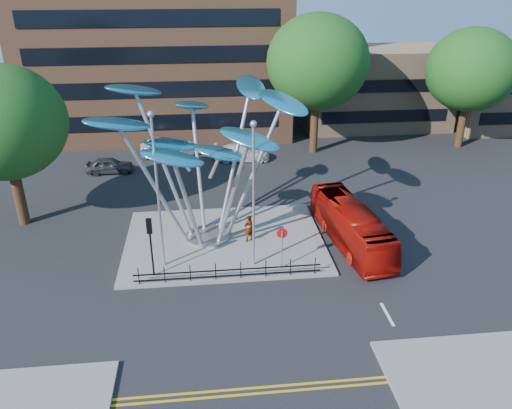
{
  "coord_description": "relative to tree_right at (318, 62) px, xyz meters",
  "views": [
    {
      "loc": [
        -1.98,
        -20.83,
        15.14
      ],
      "look_at": [
        0.74,
        4.0,
        3.39
      ],
      "focal_mm": 35.0,
      "sensor_mm": 36.0,
      "label": 1
    }
  ],
  "objects": [
    {
      "name": "low_building_far",
      "position": [
        22.0,
        6.0,
        -4.54
      ],
      "size": [
        12.0,
        8.0,
        7.0
      ],
      "primitive_type": "cube",
      "color": "tan",
      "rests_on": "ground"
    },
    {
      "name": "leaf_sculpture",
      "position": [
        -10.07,
        -15.32,
        -1.16
      ],
      "size": [
        12.72,
        9.54,
        9.51
      ],
      "color": "#9EA0A5",
      "rests_on": "traffic_island"
    },
    {
      "name": "tree_far",
      "position": [
        14.0,
        0.0,
        -0.93
      ],
      "size": [
        8.0,
        8.0,
        10.81
      ],
      "color": "black",
      "rests_on": "ground"
    },
    {
      "name": "low_building_near",
      "position": [
        8.0,
        8.0,
        -4.04
      ],
      "size": [
        15.0,
        8.0,
        8.0
      ],
      "primitive_type": "cube",
      "color": "tan",
      "rests_on": "ground"
    },
    {
      "name": "street_lamp_left",
      "position": [
        -12.5,
        -18.5,
        -2.68
      ],
      "size": [
        0.36,
        0.36,
        8.8
      ],
      "color": "#9EA0A5",
      "rests_on": "traffic_island"
    },
    {
      "name": "pedestrian",
      "position": [
        -7.52,
        -16.29,
        -7.03
      ],
      "size": [
        0.74,
        0.66,
        1.71
      ],
      "primitive_type": "imported",
      "rotation": [
        0.0,
        0.0,
        3.64
      ],
      "color": "gray",
      "rests_on": "traffic_island"
    },
    {
      "name": "parked_car_left",
      "position": [
        -17.75,
        -3.39,
        -7.39
      ],
      "size": [
        3.82,
        1.59,
        1.29
      ],
      "primitive_type": "imported",
      "rotation": [
        0.0,
        0.0,
        1.59
      ],
      "color": "#3C3F43",
      "rests_on": "ground"
    },
    {
      "name": "pedestrian_railing_front",
      "position": [
        -9.0,
        -20.3,
        -7.48
      ],
      "size": [
        10.0,
        0.06,
        1.0
      ],
      "color": "black",
      "rests_on": "traffic_island"
    },
    {
      "name": "parked_car_right",
      "position": [
        -6.72,
        -1.58,
        -7.33
      ],
      "size": [
        4.99,
        2.36,
        1.41
      ],
      "primitive_type": "imported",
      "rotation": [
        0.0,
        0.0,
        1.49
      ],
      "color": "silver",
      "rests_on": "ground"
    },
    {
      "name": "tree_left",
      "position": [
        -22.0,
        -12.0,
        -1.24
      ],
      "size": [
        7.6,
        7.6,
        10.32
      ],
      "color": "black",
      "rests_on": "ground"
    },
    {
      "name": "parked_car_mid",
      "position": [
        -13.25,
        0.22,
        -7.26
      ],
      "size": [
        4.91,
        2.34,
        1.55
      ],
      "primitive_type": "imported",
      "rotation": [
        0.0,
        0.0,
        1.72
      ],
      "color": "#9EA1A6",
      "rests_on": "ground"
    },
    {
      "name": "tree_right",
      "position": [
        0.0,
        0.0,
        0.0
      ],
      "size": [
        8.8,
        8.8,
        12.11
      ],
      "color": "black",
      "rests_on": "ground"
    },
    {
      "name": "traffic_island",
      "position": [
        -9.0,
        -16.0,
        -7.96
      ],
      "size": [
        12.0,
        9.0,
        0.15
      ],
      "primitive_type": "cube",
      "color": "slate",
      "rests_on": "ground"
    },
    {
      "name": "no_entry_sign_island",
      "position": [
        -6.0,
        -19.48,
        -6.22
      ],
      "size": [
        0.6,
        0.1,
        2.45
      ],
      "color": "#9EA0A5",
      "rests_on": "traffic_island"
    },
    {
      "name": "double_yellow_far",
      "position": [
        -8.0,
        -28.3,
        -8.03
      ],
      "size": [
        40.0,
        0.12,
        0.01
      ],
      "primitive_type": "cube",
      "color": "gold",
      "rests_on": "ground"
    },
    {
      "name": "ground",
      "position": [
        -8.0,
        -22.0,
        -8.04
      ],
      "size": [
        120.0,
        120.0,
        0.0
      ],
      "primitive_type": "plane",
      "color": "black",
      "rests_on": "ground"
    },
    {
      "name": "double_yellow_near",
      "position": [
        -8.0,
        -28.0,
        -8.03
      ],
      "size": [
        40.0,
        0.12,
        0.01
      ],
      "primitive_type": "cube",
      "color": "gold",
      "rests_on": "ground"
    },
    {
      "name": "red_bus",
      "position": [
        -1.4,
        -16.95,
        -6.8
      ],
      "size": [
        3.13,
        9.06,
        2.47
      ],
      "primitive_type": "imported",
      "rotation": [
        0.0,
        0.0,
        0.12
      ],
      "color": "#950D06",
      "rests_on": "ground"
    },
    {
      "name": "traffic_light_island",
      "position": [
        -13.0,
        -19.5,
        -5.42
      ],
      "size": [
        0.28,
        0.18,
        3.42
      ],
      "color": "black",
      "rests_on": "traffic_island"
    },
    {
      "name": "street_lamp_right",
      "position": [
        -7.5,
        -19.0,
        -2.94
      ],
      "size": [
        0.36,
        0.36,
        8.3
      ],
      "color": "#9EA0A5",
      "rests_on": "traffic_island"
    }
  ]
}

